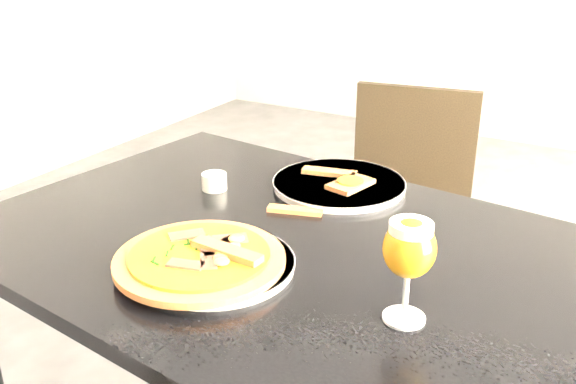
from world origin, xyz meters
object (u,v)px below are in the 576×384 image
Objects in this scene: dining_table at (288,284)px; pizza at (200,258)px; beer_glass at (409,249)px; chair_far at (403,218)px.

dining_table is 4.45× the size of pizza.
pizza is at bearing -174.41° from beer_glass.
chair_far is at bearing 100.56° from dining_table.
chair_far is at bearing 109.42° from beer_glass.
chair_far is 2.92× the size of pizza.
chair_far is (-0.05, 0.79, -0.19)m from dining_table.
beer_glass is at bearing -18.79° from dining_table.
pizza is (-0.07, -0.17, 0.11)m from dining_table.
dining_table is 7.93× the size of beer_glass.
chair_far is 1.06m from beer_glass.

